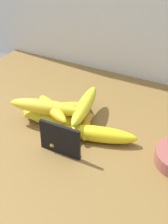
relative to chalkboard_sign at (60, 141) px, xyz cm
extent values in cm
cube|color=brown|center=(4.83, 8.62, -5.36)|extent=(110.00, 76.00, 3.00)
cube|color=black|center=(0.00, -0.07, 0.34)|extent=(11.00, 0.80, 8.40)
cube|color=#8D6343|center=(0.00, 0.73, -3.56)|extent=(9.90, 1.20, 0.60)
ellipsoid|color=yellow|center=(-9.40, 13.12, -1.80)|extent=(16.12, 15.97, 4.11)
ellipsoid|color=#B78019|center=(-0.43, 13.45, -2.13)|extent=(11.83, 18.30, 3.46)
ellipsoid|color=yellow|center=(6.04, 8.69, -1.72)|extent=(20.90, 9.64, 4.27)
ellipsoid|color=#AD8C29|center=(-0.88, 7.85, -2.06)|extent=(6.51, 18.22, 3.60)
ellipsoid|color=gold|center=(-7.88, 8.83, -1.79)|extent=(19.16, 4.63, 4.13)
ellipsoid|color=yellow|center=(-9.30, 8.02, 2.28)|extent=(20.70, 8.55, 4.01)
ellipsoid|color=yellow|center=(-7.60, 8.55, 1.90)|extent=(14.50, 10.58, 3.24)
ellipsoid|color=gold|center=(-1.09, 14.86, 1.48)|extent=(7.51, 20.74, 3.76)
camera|label=1|loc=(34.81, -53.34, 50.67)|focal=53.28mm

